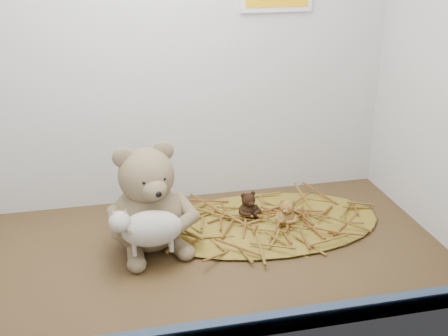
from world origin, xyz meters
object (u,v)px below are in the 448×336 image
object	(u,v)px
main_teddy	(147,197)
mini_teddy_brown	(248,204)
toy_lamb	(152,228)
mini_teddy_tan	(287,212)

from	to	relation	value
main_teddy	mini_teddy_brown	world-z (taller)	main_teddy
toy_lamb	mini_teddy_brown	distance (cm)	30.09
toy_lamb	mini_teddy_brown	world-z (taller)	toy_lamb
toy_lamb	main_teddy	bearing A→B (deg)	90.00
toy_lamb	mini_teddy_brown	size ratio (longest dim) A/B	2.39
mini_teddy_brown	mini_teddy_tan	bearing A→B (deg)	-45.24
main_teddy	mini_teddy_brown	xyz separation A→B (cm)	(25.14, 6.88, -7.85)
toy_lamb	mini_teddy_tan	distance (cm)	35.13
mini_teddy_tan	mini_teddy_brown	world-z (taller)	mini_teddy_brown
mini_teddy_tan	toy_lamb	bearing A→B (deg)	-132.68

